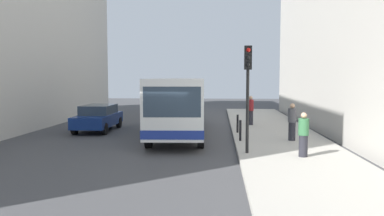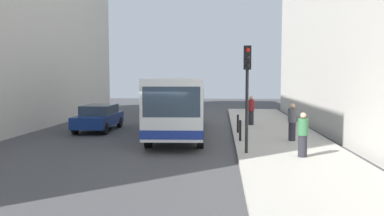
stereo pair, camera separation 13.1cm
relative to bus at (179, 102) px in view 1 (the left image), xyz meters
The scene contains 10 objects.
ground_plane 4.84m from the bus, 94.54° to the right, with size 80.00×80.00×0.00m, color #424244.
sidewalk 6.96m from the bus, 41.80° to the right, with size 4.40×40.00×0.15m, color #ADA89E.
bus is the anchor object (origin of this frame).
car_beside_bus 5.01m from the bus, 166.94° to the left, with size 1.86×4.40×1.48m.
traffic_light 6.65m from the bus, 60.69° to the right, with size 0.28×0.33×4.10m.
bollard_near 4.29m from the bus, 41.78° to the right, with size 0.11×0.11×0.95m, color black.
bollard_mid 3.28m from the bus, ahead, with size 0.11×0.11×0.95m, color black.
pedestrian_near_signal 8.17m from the bus, 50.28° to the right, with size 0.38×0.38×1.63m.
pedestrian_mid_sidewalk 6.07m from the bus, 24.78° to the right, with size 0.38×0.38×1.72m.
pedestrian_far_sidewalk 5.27m from the bus, 39.34° to the left, with size 0.38×0.38×1.78m.
Camera 1 is at (2.45, -16.03, 3.05)m, focal length 36.26 mm.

